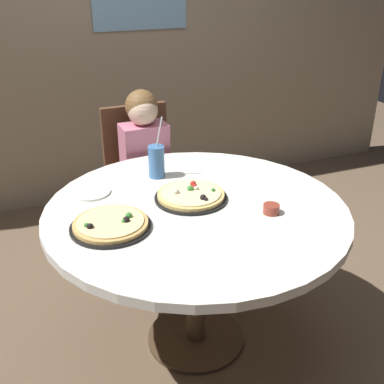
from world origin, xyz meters
The scene contains 10 objects.
ground_plane centered at (0.00, 0.00, 0.00)m, with size 8.00×8.00×0.00m, color brown.
wall_with_window centered at (0.00, 1.86, 1.45)m, with size 5.20×0.14×2.90m.
dining_table centered at (0.00, 0.00, 0.66)m, with size 1.33×1.33×0.75m.
chair_wooden centered at (0.00, 0.90, 0.53)m, with size 0.41×0.41×0.95m.
diner_child centered at (0.00, 0.72, 0.48)m, with size 0.26×0.41×1.08m.
pizza_veggie centered at (0.01, 0.08, 0.77)m, with size 0.33×0.33×0.05m.
pizza_cheese centered at (-0.39, -0.04, 0.77)m, with size 0.33×0.33×0.05m.
soda_cup centered at (-0.06, 0.38, 0.83)m, with size 0.08×0.08×0.31m.
sauce_bowl centered at (0.27, -0.17, 0.77)m, with size 0.07×0.07×0.04m, color brown.
plate_small centered at (-0.40, 0.31, 0.76)m, with size 0.18×0.18×0.01m, color white.
Camera 1 is at (-0.71, -1.72, 1.72)m, focal length 45.00 mm.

